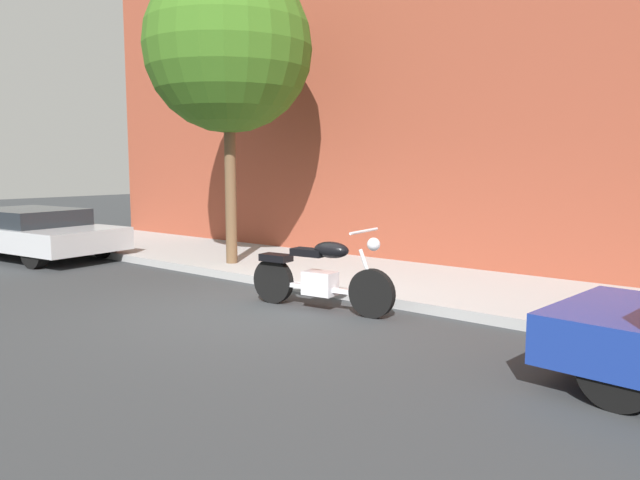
# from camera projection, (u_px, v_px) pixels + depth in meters

# --- Properties ---
(ground_plane) EXTENTS (60.00, 60.00, 0.00)m
(ground_plane) POSITION_uv_depth(u_px,v_px,m) (257.00, 311.00, 8.29)
(ground_plane) COLOR #303335
(sidewalk) EXTENTS (18.54, 2.94, 0.14)m
(sidewalk) POSITION_uv_depth(u_px,v_px,m) (374.00, 277.00, 10.40)
(sidewalk) COLOR #9E9E9E
(sidewalk) RESTS_ON ground
(building_facade) EXTENTS (18.54, 0.50, 8.20)m
(building_facade) POSITION_uv_depth(u_px,v_px,m) (430.00, 46.00, 11.23)
(building_facade) COLOR brown
(building_facade) RESTS_ON ground
(motorcycle) EXTENTS (2.22, 0.70, 1.13)m
(motorcycle) POSITION_uv_depth(u_px,v_px,m) (320.00, 276.00, 8.33)
(motorcycle) COLOR black
(motorcycle) RESTS_ON ground
(parked_car_silver) EXTENTS (4.45, 2.27, 1.03)m
(parked_car_silver) POSITION_uv_depth(u_px,v_px,m) (30.00, 231.00, 13.06)
(parked_car_silver) COLOR black
(parked_car_silver) RESTS_ON ground
(street_tree) EXTENTS (3.02, 3.02, 5.54)m
(street_tree) POSITION_uv_depth(u_px,v_px,m) (228.00, 48.00, 11.02)
(street_tree) COLOR brown
(street_tree) RESTS_ON ground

